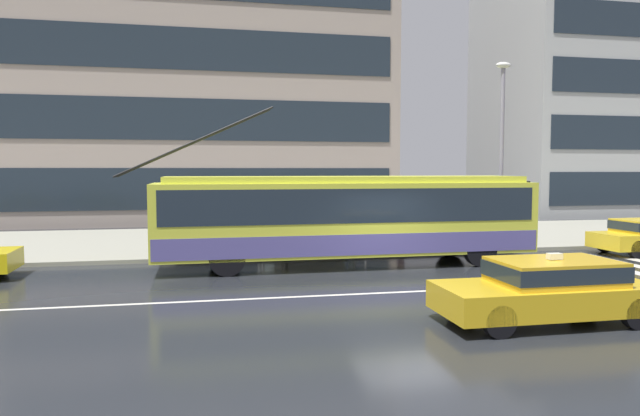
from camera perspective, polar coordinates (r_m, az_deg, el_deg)
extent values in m
plane|color=#23262B|center=(15.70, 8.43, -7.39)|extent=(160.00, 160.00, 0.00)
cube|color=gray|center=(24.78, 0.88, -3.05)|extent=(80.00, 10.00, 0.14)
cube|color=beige|center=(19.80, 24.72, -5.35)|extent=(0.44, 4.40, 0.01)
cube|color=beige|center=(20.34, 26.77, -5.17)|extent=(0.44, 4.40, 0.01)
cube|color=beige|center=(20.91, 28.72, -5.00)|extent=(0.44, 4.40, 0.01)
cube|color=silver|center=(14.60, 10.05, -8.25)|extent=(72.00, 0.14, 0.01)
cube|color=#D6DA3D|center=(18.04, 2.71, -0.97)|extent=(12.02, 2.59, 2.23)
cube|color=#DBE03E|center=(17.98, 2.73, 2.90)|extent=(11.30, 2.33, 0.20)
cube|color=#1E2833|center=(18.01, 2.72, 0.45)|extent=(11.54, 2.61, 1.03)
cube|color=#585295|center=(18.12, 2.71, -3.22)|extent=(11.90, 2.62, 0.63)
cube|color=#1E2833|center=(20.35, 19.13, 0.63)|extent=(0.14, 2.17, 1.12)
cube|color=black|center=(20.25, 18.81, 2.24)|extent=(0.18, 1.88, 0.28)
cylinder|color=black|center=(17.76, -12.48, 6.48)|extent=(4.62, 0.10, 2.14)
cylinder|color=black|center=(17.06, -12.50, 6.59)|extent=(4.62, 0.10, 2.14)
cylinder|color=black|center=(20.56, 13.00, -3.31)|extent=(1.04, 0.31, 1.04)
cylinder|color=black|center=(18.63, 15.83, -4.10)|extent=(1.04, 0.31, 1.04)
cylinder|color=black|center=(18.66, -9.67, -3.99)|extent=(1.04, 0.31, 1.04)
cylinder|color=black|center=(16.51, -9.35, -5.01)|extent=(1.04, 0.31, 1.04)
cylinder|color=black|center=(23.59, 26.76, -3.23)|extent=(0.63, 0.22, 0.62)
cylinder|color=black|center=(22.44, 29.29, -3.65)|extent=(0.63, 0.22, 0.62)
cube|color=gold|center=(12.30, 21.78, -8.36)|extent=(4.36, 1.77, 0.55)
cube|color=gold|center=(12.30, 22.52, -5.94)|extent=(2.36, 1.52, 0.48)
cube|color=#1E2833|center=(12.29, 22.52, -5.83)|extent=(2.40, 1.54, 0.31)
cube|color=silver|center=(12.25, 22.56, -4.51)|extent=(0.28, 0.16, 0.12)
cylinder|color=black|center=(10.96, 17.63, -10.82)|extent=(0.62, 0.20, 0.62)
cylinder|color=black|center=(12.31, 14.03, -9.13)|extent=(0.62, 0.20, 0.62)
cylinder|color=black|center=(12.58, 29.31, -9.23)|extent=(0.62, 0.20, 0.62)
cylinder|color=black|center=(13.78, 25.01, -7.99)|extent=(0.62, 0.20, 0.62)
cylinder|color=gray|center=(20.48, 4.66, -0.68)|extent=(0.08, 0.08, 2.59)
cylinder|color=gray|center=(19.77, -5.79, -0.85)|extent=(0.08, 0.08, 2.59)
cylinder|color=gray|center=(21.92, 3.56, -0.38)|extent=(0.08, 0.08, 2.59)
cylinder|color=gray|center=(21.26, -6.19, -0.52)|extent=(0.08, 0.08, 2.59)
cube|color=#99ADB2|center=(21.51, -1.24, -0.31)|extent=(3.54, 0.04, 2.07)
cube|color=#B2B2B7|center=(20.71, -0.87, 3.08)|extent=(4.03, 1.80, 0.08)
cube|color=brown|center=(21.23, -1.06, -2.80)|extent=(2.61, 0.36, 0.08)
cylinder|color=#53454E|center=(23.43, 8.01, -2.32)|extent=(0.14, 0.14, 0.81)
cylinder|color=#53454E|center=(23.34, 8.33, -2.35)|extent=(0.14, 0.14, 0.81)
cylinder|color=#473432|center=(23.32, 8.19, -0.58)|extent=(0.50, 0.50, 0.63)
sphere|color=tan|center=(23.29, 8.20, 0.49)|extent=(0.23, 0.23, 0.23)
cylinder|color=#4B4A42|center=(20.57, -3.29, -3.18)|extent=(0.14, 0.14, 0.78)
cylinder|color=#4B4A42|center=(20.50, -3.69, -3.21)|extent=(0.14, 0.14, 0.78)
cylinder|color=gray|center=(20.47, -3.50, -1.31)|extent=(0.45, 0.45, 0.57)
sphere|color=tan|center=(20.43, -3.50, -0.21)|extent=(0.22, 0.22, 0.22)
cone|color=#2E429F|center=(20.47, -3.20, 0.62)|extent=(1.28, 1.28, 0.25)
cylinder|color=#333333|center=(20.50, -3.20, -0.77)|extent=(0.02, 0.02, 0.75)
cylinder|color=#2E3948|center=(20.96, 2.82, -3.04)|extent=(0.14, 0.14, 0.79)
cylinder|color=#2E3948|center=(20.80, 2.80, -3.09)|extent=(0.14, 0.14, 0.79)
cylinder|color=#51312E|center=(20.81, 2.82, -1.15)|extent=(0.45, 0.45, 0.61)
sphere|color=tan|center=(20.77, 2.82, 0.01)|extent=(0.23, 0.23, 0.23)
cylinder|color=gray|center=(22.56, 17.81, 4.80)|extent=(0.16, 0.16, 6.70)
ellipsoid|color=silver|center=(22.89, 17.99, 13.52)|extent=(0.60, 0.32, 0.24)
cube|color=#A49488|center=(37.42, -11.78, 13.34)|extent=(22.27, 11.49, 18.52)
cube|color=#1E2833|center=(31.14, -11.65, 1.92)|extent=(20.93, 0.06, 2.22)
cube|color=#1E2833|center=(31.24, -11.74, 8.73)|extent=(20.93, 0.06, 2.22)
cube|color=#1E2833|center=(31.77, -11.83, 15.39)|extent=(20.93, 0.06, 2.22)
cube|color=#ACAEAB|center=(47.12, 28.39, 14.40)|extent=(19.16, 10.01, 24.07)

